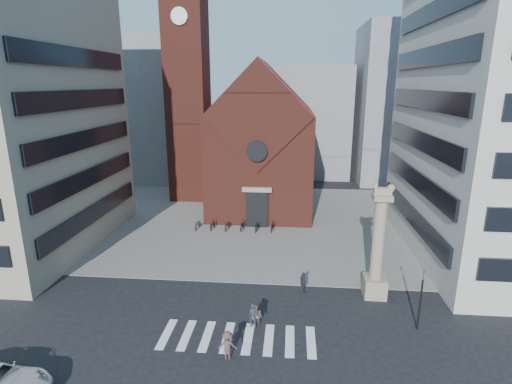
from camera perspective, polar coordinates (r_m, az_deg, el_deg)
ground at (r=29.09m, az=-2.92°, el=-16.62°), size 120.00×120.00×0.00m
piazza at (r=46.20m, az=0.38°, el=-4.09°), size 46.00×30.00×0.05m
zebra_crossing at (r=26.55m, az=-2.63°, el=-20.09°), size 10.20×3.20×0.01m
church at (r=50.14m, az=0.98°, el=6.84°), size 12.00×16.65×18.00m
campanile at (r=54.16m, az=-9.75°, el=15.50°), size 5.50×5.50×31.20m
bg_block_left at (r=68.76m, az=-15.22°, el=11.16°), size 16.00×14.00×22.00m
bg_block_mid at (r=69.75m, az=7.22°, el=9.97°), size 14.00×12.00×18.00m
bg_block_right at (r=68.99m, az=21.07°, el=11.53°), size 16.00×14.00×24.00m
lion_column at (r=30.57m, az=16.95°, el=-8.35°), size 1.63×1.60×8.68m
traffic_light at (r=28.10m, az=22.48°, el=-13.73°), size 0.13×0.16×4.30m
pedestrian_0 at (r=27.04m, az=-0.41°, el=-17.23°), size 0.62×0.42×1.66m
pedestrian_1 at (r=27.03m, az=0.11°, el=-17.35°), size 0.94×0.85×1.58m
pedestrian_2 at (r=31.06m, az=6.75°, el=-12.72°), size 0.78×1.06×1.67m
pedestrian_3 at (r=24.52m, az=-4.09°, el=-21.00°), size 1.14×0.68×1.74m
scooter_0 at (r=43.90m, az=-8.33°, el=-4.58°), size 0.85×1.99×1.01m
scooter_1 at (r=43.54m, az=-6.25°, el=-4.60°), size 0.70×1.92×1.13m
scooter_2 at (r=43.27m, az=-4.14°, el=-4.75°), size 0.85×1.99×1.01m
scooter_3 at (r=43.03m, az=-2.00°, el=-4.75°), size 0.70×1.92×1.13m
scooter_4 at (r=42.89m, az=0.16°, el=-4.89°), size 0.85×1.99×1.01m
scooter_5 at (r=42.76m, az=2.33°, el=-4.89°), size 0.70×1.92×1.13m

